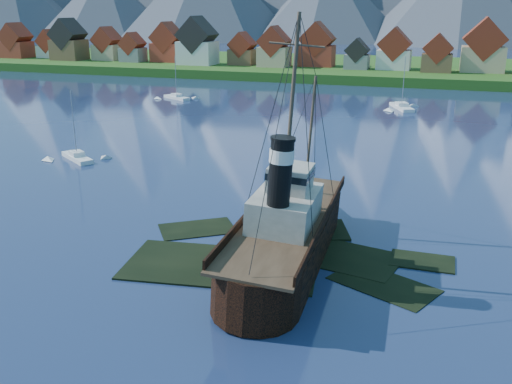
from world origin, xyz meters
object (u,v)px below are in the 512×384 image
(tugboat_wreck, at_px, (289,227))
(sailboat_c, at_px, (177,98))
(sailboat_e, at_px, (402,108))
(sailboat_f, at_px, (77,158))

(tugboat_wreck, height_order, sailboat_c, tugboat_wreck)
(sailboat_c, height_order, sailboat_e, sailboat_e)
(tugboat_wreck, bearing_deg, sailboat_c, 119.52)
(sailboat_c, bearing_deg, sailboat_e, -57.12)
(sailboat_c, height_order, sailboat_f, sailboat_c)
(tugboat_wreck, distance_m, sailboat_c, 102.62)
(sailboat_e, xyz_separation_m, sailboat_f, (-45.36, -65.09, -0.01))
(sailboat_f, bearing_deg, sailboat_e, -0.62)
(sailboat_c, xyz_separation_m, sailboat_f, (12.47, -61.96, 0.00))
(tugboat_wreck, relative_size, sailboat_e, 2.40)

